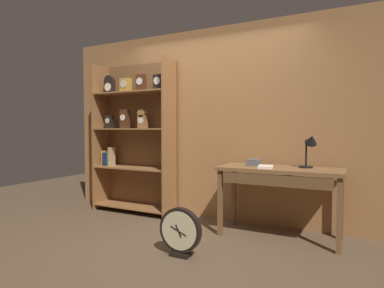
{
  "coord_description": "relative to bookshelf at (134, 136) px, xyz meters",
  "views": [
    {
      "loc": [
        1.72,
        -2.73,
        1.23
      ],
      "look_at": [
        0.01,
        0.63,
        1.06
      ],
      "focal_mm": 30.15,
      "sensor_mm": 36.0,
      "label": 1
    }
  ],
  "objects": [
    {
      "name": "back_wood_panel",
      "position": [
        1.23,
        0.21,
        0.17
      ],
      "size": [
        4.8,
        0.05,
        2.6
      ],
      "primitive_type": "cube",
      "color": "#9E6B3D",
      "rests_on": "ground"
    },
    {
      "name": "desk_lamp",
      "position": [
        2.49,
        -0.11,
        -0.09
      ],
      "size": [
        0.22,
        0.23,
        0.4
      ],
      "color": "black",
      "rests_on": "workbench"
    },
    {
      "name": "round_clock_large",
      "position": [
        1.45,
        -1.18,
        -0.89
      ],
      "size": [
        0.44,
        0.11,
        0.48
      ],
      "color": "black",
      "rests_on": "ground"
    },
    {
      "name": "open_repair_manual",
      "position": [
        2.05,
        -0.29,
        -0.32
      ],
      "size": [
        0.2,
        0.24,
        0.02
      ],
      "primitive_type": "cube",
      "rotation": [
        0.0,
        0.0,
        0.18
      ],
      "color": "silver",
      "rests_on": "workbench"
    },
    {
      "name": "ground_plane",
      "position": [
        1.23,
        -1.14,
        -1.13
      ],
      "size": [
        10.0,
        10.0,
        0.0
      ],
      "primitive_type": "plane",
      "color": "brown"
    },
    {
      "name": "workbench",
      "position": [
        2.18,
        -0.22,
        -0.44
      ],
      "size": [
        1.36,
        0.57,
        0.8
      ],
      "color": "brown",
      "rests_on": "ground"
    },
    {
      "name": "toolbox_small",
      "position": [
        1.88,
        -0.15,
        -0.3
      ],
      "size": [
        0.14,
        0.13,
        0.08
      ],
      "primitive_type": "cube",
      "color": "#595960",
      "rests_on": "workbench"
    },
    {
      "name": "bookshelf",
      "position": [
        0.0,
        0.0,
        0.0
      ],
      "size": [
        1.27,
        0.38,
        2.2
      ],
      "color": "brown",
      "rests_on": "ground"
    }
  ]
}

